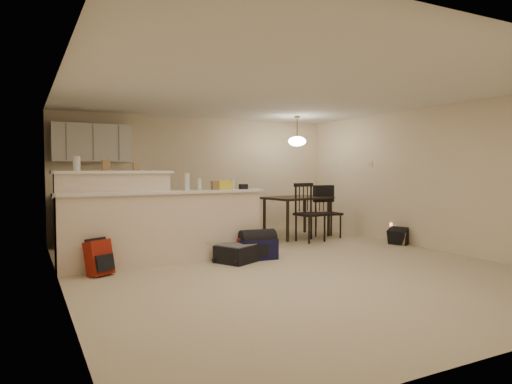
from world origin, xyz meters
TOP-DOWN VIEW (x-y plane):
  - room at (0.00, 0.00)m, footprint 7.00×7.02m
  - breakfast_bar at (-1.76, 0.98)m, footprint 3.08×0.58m
  - upper_cabinets at (-2.20, 3.32)m, footprint 1.40×0.34m
  - kitchen_counter at (-2.00, 3.19)m, footprint 1.80×0.60m
  - thermostat at (2.98, 1.55)m, footprint 0.02×0.12m
  - jar at (-2.70, 1.12)m, footprint 0.10×0.10m
  - cereal_box at (-2.31, 1.12)m, footprint 0.10×0.07m
  - small_box at (-1.88, 1.12)m, footprint 0.08×0.06m
  - bottle_a at (-1.17, 0.90)m, footprint 0.07×0.07m
  - bottle_b at (-0.97, 0.90)m, footprint 0.06×0.06m
  - bag_lump at (-0.56, 0.90)m, footprint 0.22×0.18m
  - pouch at (-0.23, 0.90)m, footprint 0.12×0.10m
  - extra_item_x at (-0.70, 0.90)m, footprint 0.14×0.10m
  - extra_item_y at (-0.40, 0.90)m, footprint 0.06×0.06m
  - dining_table at (1.69, 2.31)m, footprint 1.48×1.13m
  - pendant_lamp at (1.69, 2.31)m, footprint 0.36×0.36m
  - dining_chair_near at (1.58, 1.65)m, footprint 0.56×0.54m
  - dining_chair_far at (2.20, 1.92)m, footprint 0.49×0.47m
  - suitcase at (-0.40, 0.61)m, footprint 0.91×0.79m
  - red_backpack at (-2.50, 0.61)m, footprint 0.37×0.31m
  - navy_duffel at (-0.12, 0.60)m, footprint 0.61×0.37m
  - black_daypack at (2.85, 0.61)m, footprint 0.36×0.41m
  - cardboard_sheet at (2.85, 0.59)m, footprint 0.09×0.37m

SIDE VIEW (x-z plane):
  - suitcase at x=-0.40m, z-range 0.00..0.26m
  - cardboard_sheet at x=2.85m, z-range 0.00..0.28m
  - black_daypack at x=2.85m, z-range 0.00..0.30m
  - navy_duffel at x=-0.12m, z-range 0.00..0.32m
  - red_backpack at x=-2.50m, z-range 0.00..0.47m
  - kitchen_counter at x=-2.00m, z-range 0.00..0.90m
  - dining_chair_far at x=2.20m, z-range 0.00..1.05m
  - dining_chair_near at x=1.58m, z-range 0.00..1.13m
  - breakfast_bar at x=-1.76m, z-range -0.09..1.30m
  - dining_table at x=1.69m, z-range 0.32..1.15m
  - pouch at x=-0.23m, z-range 1.09..1.17m
  - extra_item_x at x=-0.70m, z-range 1.09..1.23m
  - bag_lump at x=-0.56m, z-range 1.09..1.23m
  - extra_item_y at x=-0.40m, z-range 1.09..1.27m
  - bottle_b at x=-0.97m, z-range 1.09..1.27m
  - bottle_a at x=-1.17m, z-range 1.09..1.35m
  - room at x=0.00m, z-range 0.00..2.50m
  - small_box at x=-1.88m, z-range 1.39..1.51m
  - cereal_box at x=-2.31m, z-range 1.39..1.55m
  - jar at x=-2.70m, z-range 1.39..1.59m
  - thermostat at x=2.98m, z-range 1.44..1.56m
  - upper_cabinets at x=-2.20m, z-range 1.55..2.25m
  - pendant_lamp at x=1.69m, z-range 1.68..2.30m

